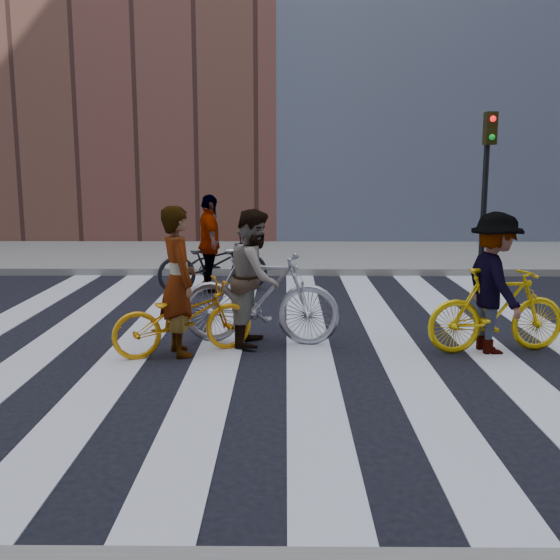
{
  "coord_description": "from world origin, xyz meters",
  "views": [
    {
      "loc": [
        0.26,
        -8.36,
        2.26
      ],
      "look_at": [
        0.19,
        0.3,
        0.74
      ],
      "focal_mm": 42.0,
      "sensor_mm": 36.0,
      "label": 1
    }
  ],
  "objects_px": {
    "bike_dark_rear": "(213,263)",
    "rider_mid": "(255,277)",
    "traffic_signal": "(487,165)",
    "rider_rear": "(210,244)",
    "rider_right": "(494,283)",
    "rider_left": "(178,281)",
    "bike_silver_mid": "(259,297)",
    "bike_yellow_left": "(183,318)",
    "bike_yellow_right": "(497,310)"
  },
  "relations": [
    {
      "from": "rider_rear",
      "to": "rider_right",
      "type": "bearing_deg",
      "value": -150.62
    },
    {
      "from": "bike_dark_rear",
      "to": "rider_mid",
      "type": "xyz_separation_m",
      "value": [
        0.92,
        -3.49,
        0.34
      ]
    },
    {
      "from": "bike_silver_mid",
      "to": "bike_yellow_right",
      "type": "height_order",
      "value": "bike_silver_mid"
    },
    {
      "from": "rider_right",
      "to": "rider_left",
      "type": "bearing_deg",
      "value": 83.51
    },
    {
      "from": "bike_dark_rear",
      "to": "rider_mid",
      "type": "bearing_deg",
      "value": 179.05
    },
    {
      "from": "bike_yellow_right",
      "to": "bike_silver_mid",
      "type": "bearing_deg",
      "value": 74.48
    },
    {
      "from": "bike_yellow_left",
      "to": "rider_mid",
      "type": "relative_size",
      "value": 1.0
    },
    {
      "from": "traffic_signal",
      "to": "bike_yellow_right",
      "type": "distance_m",
      "value": 6.35
    },
    {
      "from": "bike_yellow_left",
      "to": "bike_dark_rear",
      "type": "relative_size",
      "value": 0.86
    },
    {
      "from": "traffic_signal",
      "to": "rider_rear",
      "type": "xyz_separation_m",
      "value": [
        -5.5,
        -2.04,
        -1.4
      ]
    },
    {
      "from": "bike_yellow_right",
      "to": "rider_left",
      "type": "relative_size",
      "value": 0.97
    },
    {
      "from": "bike_silver_mid",
      "to": "rider_mid",
      "type": "relative_size",
      "value": 1.18
    },
    {
      "from": "bike_yellow_right",
      "to": "rider_mid",
      "type": "height_order",
      "value": "rider_mid"
    },
    {
      "from": "bike_yellow_right",
      "to": "bike_dark_rear",
      "type": "height_order",
      "value": "bike_dark_rear"
    },
    {
      "from": "rider_mid",
      "to": "rider_rear",
      "type": "xyz_separation_m",
      "value": [
        -0.97,
        3.49,
        0.01
      ]
    },
    {
      "from": "traffic_signal",
      "to": "rider_rear",
      "type": "bearing_deg",
      "value": -159.66
    },
    {
      "from": "bike_dark_rear",
      "to": "rider_rear",
      "type": "relative_size",
      "value": 1.14
    },
    {
      "from": "traffic_signal",
      "to": "bike_silver_mid",
      "type": "height_order",
      "value": "traffic_signal"
    },
    {
      "from": "traffic_signal",
      "to": "bike_yellow_left",
      "type": "xyz_separation_m",
      "value": [
        -5.37,
        -6.02,
        -1.83
      ]
    },
    {
      "from": "bike_silver_mid",
      "to": "rider_mid",
      "type": "height_order",
      "value": "rider_mid"
    },
    {
      "from": "rider_left",
      "to": "rider_right",
      "type": "distance_m",
      "value": 3.8
    },
    {
      "from": "traffic_signal",
      "to": "rider_mid",
      "type": "relative_size",
      "value": 1.93
    },
    {
      "from": "bike_dark_rear",
      "to": "rider_left",
      "type": "distance_m",
      "value": 3.99
    },
    {
      "from": "bike_silver_mid",
      "to": "bike_dark_rear",
      "type": "relative_size",
      "value": 1.02
    },
    {
      "from": "bike_dark_rear",
      "to": "bike_yellow_right",
      "type": "bearing_deg",
      "value": -150.62
    },
    {
      "from": "bike_dark_rear",
      "to": "rider_rear",
      "type": "height_order",
      "value": "rider_rear"
    },
    {
      "from": "rider_left",
      "to": "rider_right",
      "type": "relative_size",
      "value": 1.05
    },
    {
      "from": "rider_mid",
      "to": "bike_dark_rear",
      "type": "bearing_deg",
      "value": 22.32
    },
    {
      "from": "traffic_signal",
      "to": "bike_yellow_left",
      "type": "bearing_deg",
      "value": -131.75
    },
    {
      "from": "rider_right",
      "to": "bike_silver_mid",
      "type": "bearing_deg",
      "value": 74.36
    },
    {
      "from": "bike_dark_rear",
      "to": "rider_mid",
      "type": "height_order",
      "value": "rider_mid"
    },
    {
      "from": "bike_yellow_left",
      "to": "rider_mid",
      "type": "bearing_deg",
      "value": -84.57
    },
    {
      "from": "traffic_signal",
      "to": "rider_right",
      "type": "relative_size",
      "value": 1.94
    },
    {
      "from": "bike_yellow_left",
      "to": "rider_left",
      "type": "relative_size",
      "value": 0.96
    },
    {
      "from": "rider_mid",
      "to": "rider_rear",
      "type": "distance_m",
      "value": 3.62
    },
    {
      "from": "bike_silver_mid",
      "to": "bike_dark_rear",
      "type": "height_order",
      "value": "bike_silver_mid"
    },
    {
      "from": "rider_left",
      "to": "rider_rear",
      "type": "bearing_deg",
      "value": -23.46
    },
    {
      "from": "traffic_signal",
      "to": "rider_right",
      "type": "bearing_deg",
      "value": -105.37
    },
    {
      "from": "bike_dark_rear",
      "to": "bike_yellow_left",
      "type": "bearing_deg",
      "value": 165.35
    },
    {
      "from": "bike_yellow_left",
      "to": "rider_mid",
      "type": "distance_m",
      "value": 1.06
    },
    {
      "from": "rider_left",
      "to": "bike_yellow_left",
      "type": "bearing_deg",
      "value": -114.6
    },
    {
      "from": "rider_rear",
      "to": "bike_dark_rear",
      "type": "bearing_deg",
      "value": -105.79
    },
    {
      "from": "rider_rear",
      "to": "bike_yellow_left",
      "type": "bearing_deg",
      "value": 166.07
    },
    {
      "from": "bike_yellow_left",
      "to": "bike_silver_mid",
      "type": "xyz_separation_m",
      "value": [
        0.9,
        0.49,
        0.16
      ]
    },
    {
      "from": "rider_mid",
      "to": "rider_right",
      "type": "relative_size",
      "value": 1.01
    },
    {
      "from": "rider_left",
      "to": "rider_mid",
      "type": "height_order",
      "value": "rider_left"
    },
    {
      "from": "traffic_signal",
      "to": "rider_right",
      "type": "height_order",
      "value": "traffic_signal"
    },
    {
      "from": "bike_dark_rear",
      "to": "rider_right",
      "type": "height_order",
      "value": "rider_right"
    },
    {
      "from": "rider_rear",
      "to": "bike_silver_mid",
      "type": "bearing_deg",
      "value": -179.43
    },
    {
      "from": "bike_dark_rear",
      "to": "bike_silver_mid",
      "type": "bearing_deg",
      "value": 179.81
    }
  ]
}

